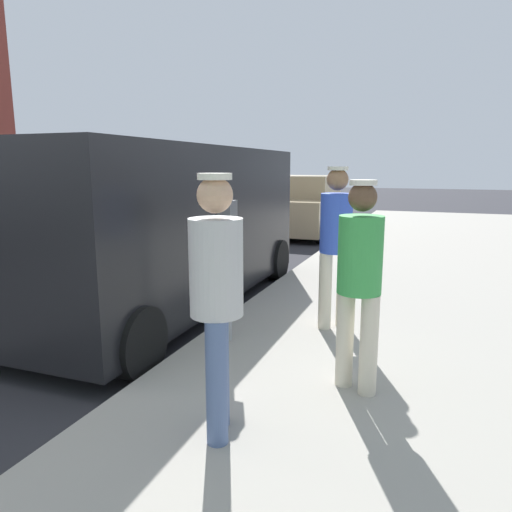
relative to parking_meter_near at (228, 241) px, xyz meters
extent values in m
plane|color=#2D2D33|center=(-1.35, -0.57, -1.18)|extent=(80.00, 80.00, 0.00)
cube|color=#9E998E|center=(2.15, -0.57, -1.11)|extent=(5.00, 32.00, 0.15)
cylinder|color=gray|center=(0.00, 0.00, -0.46)|extent=(0.07, 0.07, 1.15)
cube|color=#4C4C51|center=(0.00, 0.00, 0.26)|extent=(0.14, 0.18, 0.28)
sphere|color=#47474C|center=(0.00, 0.00, 0.43)|extent=(0.12, 0.12, 0.12)
cylinder|color=beige|center=(1.49, -0.68, -0.63)|extent=(0.14, 0.14, 0.80)
cylinder|color=beige|center=(1.29, -0.58, -0.63)|extent=(0.14, 0.14, 0.80)
cylinder|color=green|center=(1.39, -0.63, 0.06)|extent=(0.34, 0.34, 0.60)
sphere|color=brown|center=(1.39, -0.63, 0.50)|extent=(0.22, 0.22, 0.22)
cylinder|color=silver|center=(1.39, -0.63, 0.61)|extent=(0.20, 0.20, 0.04)
cylinder|color=beige|center=(1.00, 0.85, -0.61)|extent=(0.14, 0.14, 0.84)
cylinder|color=beige|center=(0.84, 0.71, -0.61)|extent=(0.14, 0.14, 0.84)
cylinder|color=blue|center=(0.92, 0.78, 0.13)|extent=(0.34, 0.34, 0.63)
sphere|color=#8C6647|center=(0.92, 0.78, 0.59)|extent=(0.23, 0.23, 0.23)
cylinder|color=silver|center=(0.92, 0.78, 0.70)|extent=(0.22, 0.22, 0.04)
cylinder|color=#4C608C|center=(0.68, -1.70, -0.62)|extent=(0.14, 0.14, 0.82)
cylinder|color=#4C608C|center=(0.60, -1.49, -0.62)|extent=(0.14, 0.14, 0.82)
cylinder|color=#B7B7B7|center=(0.64, -1.60, 0.10)|extent=(0.34, 0.34, 0.62)
sphere|color=tan|center=(0.64, -1.60, 0.55)|extent=(0.22, 0.22, 0.22)
cylinder|color=silver|center=(0.64, -1.60, 0.67)|extent=(0.21, 0.21, 0.04)
cube|color=black|center=(-1.50, 1.23, -0.01)|extent=(2.04, 5.22, 1.96)
cube|color=black|center=(-1.52, 3.68, 0.38)|extent=(1.84, 0.09, 0.88)
cylinder|color=black|center=(-2.47, 3.27, -0.84)|extent=(0.23, 0.68, 0.68)
cylinder|color=black|center=(-0.57, 3.29, -0.84)|extent=(0.23, 0.68, 0.68)
cylinder|color=black|center=(-0.53, -0.81, -0.84)|extent=(0.23, 0.68, 0.68)
cube|color=tan|center=(-1.56, 8.99, -0.57)|extent=(1.88, 4.42, 0.89)
cube|color=tan|center=(-1.56, 8.77, 0.17)|extent=(1.63, 2.00, 0.60)
cylinder|color=black|center=(-2.40, 10.66, -0.88)|extent=(0.23, 0.60, 0.60)
cylinder|color=black|center=(-0.68, 10.63, -0.88)|extent=(0.23, 0.60, 0.60)
cylinder|color=black|center=(-2.44, 7.36, -0.88)|extent=(0.23, 0.60, 0.60)
cylinder|color=black|center=(-0.72, 7.33, -0.88)|extent=(0.23, 0.60, 0.60)
camera|label=1|loc=(1.90, -4.21, 0.73)|focal=33.17mm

